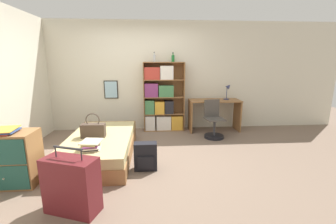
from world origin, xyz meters
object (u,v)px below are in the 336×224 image
object	(u,v)px
bookcase	(161,100)
desk	(214,109)
bed	(101,146)
bottle_brown	(173,58)
dresser	(12,159)
backpack	(146,157)
bottle_green	(154,58)
suitcase	(72,185)
handbag	(93,130)
book_stack_on_bed	(91,145)
desk_chair	(214,125)
magazine_pile_on_dresser	(5,131)
desk_lamp	(228,89)

from	to	relation	value
bookcase	desk	world-z (taller)	bookcase
bed	bottle_brown	size ratio (longest dim) A/B	9.27
dresser	bottle_brown	world-z (taller)	bottle_brown
bottle_brown	backpack	distance (m)	2.68
backpack	bottle_green	bearing A→B (deg)	85.06
bookcase	dresser	bearing A→B (deg)	-131.88
suitcase	backpack	distance (m)	1.24
handbag	suitcase	world-z (taller)	handbag
desk	backpack	world-z (taller)	desk
bed	book_stack_on_bed	xyz separation A→B (m)	(0.01, -0.60, 0.25)
book_stack_on_bed	dresser	distance (m)	1.03
bed	backpack	bearing A→B (deg)	-35.27
suitcase	backpack	bearing A→B (deg)	50.41
suitcase	desk_chair	bearing A→B (deg)	46.79
bottle_green	desk	distance (m)	1.88
magazine_pile_on_dresser	bottle_brown	world-z (taller)	bottle_brown
bed	backpack	world-z (taller)	backpack
magazine_pile_on_dresser	desk_lamp	world-z (taller)	desk_lamp
bottle_green	desk	world-z (taller)	bottle_green
suitcase	bookcase	xyz separation A→B (m)	(1.12, 3.03, 0.42)
bottle_green	backpack	world-z (taller)	bottle_green
magazine_pile_on_dresser	bookcase	distance (m)	3.22
backpack	desk_lamp	bearing A→B (deg)	45.83
handbag	dresser	size ratio (longest dim) A/B	0.56
suitcase	bed	bearing A→B (deg)	90.73
bottle_brown	desk_chair	bearing A→B (deg)	-38.43
magazine_pile_on_dresser	desk	bearing A→B (deg)	33.76
book_stack_on_bed	backpack	world-z (taller)	book_stack_on_bed
dresser	bottle_green	world-z (taller)	bottle_green
desk	dresser	bearing A→B (deg)	-146.46
handbag	desk_lamp	size ratio (longest dim) A/B	1.06
bottle_green	backpack	size ratio (longest dim) A/B	0.52
bottle_green	backpack	distance (m)	2.58
suitcase	book_stack_on_bed	bearing A→B (deg)	90.83
desk	handbag	bearing A→B (deg)	-149.88
bottle_green	handbag	bearing A→B (deg)	-124.42
book_stack_on_bed	desk	xyz separation A→B (m)	(2.41, 1.99, 0.09)
bed	desk_lamp	bearing A→B (deg)	27.46
dresser	bottle_brown	xyz separation A→B (m)	(2.41, 2.42, 1.36)
suitcase	bottle_green	world-z (taller)	bottle_green
magazine_pile_on_dresser	dresser	bearing A→B (deg)	63.58
handbag	desk	xyz separation A→B (m)	(2.51, 1.46, 0.02)
book_stack_on_bed	backpack	size ratio (longest dim) A/B	0.88
bed	desk_chair	xyz separation A→B (m)	(2.27, 0.88, 0.08)
magazine_pile_on_dresser	bottle_brown	bearing A→B (deg)	45.26
bottle_green	dresser	bearing A→B (deg)	-129.70
desk_lamp	desk_chair	bearing A→B (deg)	-130.73
backpack	desk	bearing A→B (deg)	50.58
dresser	desk	world-z (taller)	desk
magazine_pile_on_dresser	desk_lamp	size ratio (longest dim) A/B	0.97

